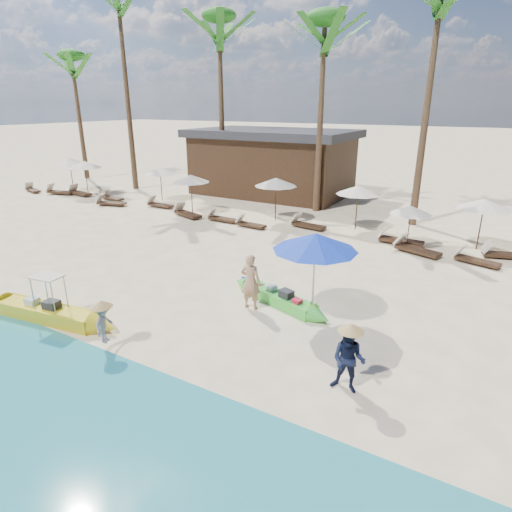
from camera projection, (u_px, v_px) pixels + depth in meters
The scene contains 36 objects.
ground at pixel (231, 330), 11.92m from camera, with size 240.00×240.00×0.00m, color #FCE1BA.
wet_sand_strip at pixel (82, 447), 7.85m from camera, with size 240.00×4.50×0.01m, color tan.
green_canoe at pixel (278, 298), 13.41m from camera, with size 4.41×1.65×0.58m.
yellow_canoe at pixel (47, 312), 12.41m from camera, with size 5.42×1.17×1.41m.
tourist at pixel (251, 282), 12.91m from camera, with size 0.64×0.42×1.75m, color tan.
vendor_green at pixel (349, 360), 9.16m from camera, with size 0.74×0.58×1.53m, color #121833.
vendor_yellow at pixel (104, 323), 10.81m from camera, with size 0.68×0.39×1.05m, color gray.
blue_umbrella at pixel (315, 242), 11.83m from camera, with size 2.40×2.40×2.59m.
resort_parasol_0 at pixel (70, 161), 30.02m from camera, with size 2.27×2.27×2.34m.
lounger_0_left at pixel (32, 189), 30.34m from camera, with size 1.79×0.95×0.58m.
lounger_0_right at pixel (59, 191), 29.50m from camera, with size 2.07×1.08×0.67m.
resort_parasol_1 at pixel (84, 164), 28.61m from camera, with size 2.25×2.25×2.31m.
lounger_1_left at pixel (79, 192), 29.18m from camera, with size 2.01×0.84×0.66m.
lounger_1_right at pixel (112, 197), 27.75m from camera, with size 1.76×0.70×0.58m.
resort_parasol_2 at pixel (160, 171), 27.07m from camera, with size 2.05×2.05×2.11m.
lounger_2_left at pixel (110, 202), 26.28m from camera, with size 1.94×1.10×0.63m.
resort_parasol_3 at pixel (191, 179), 23.97m from camera, with size 2.12×2.12×2.18m.
lounger_3_left at pixel (159, 204), 25.86m from camera, with size 1.75×0.55×0.59m.
lounger_3_right at pixel (186, 213), 23.73m from camera, with size 2.06×1.18×0.67m.
resort_parasol_4 at pixel (276, 182), 22.31m from camera, with size 2.24×2.24×2.30m.
lounger_4_left at pixel (221, 218), 22.77m from camera, with size 1.74×0.57×0.59m.
lounger_4_right at pixel (249, 224), 21.72m from camera, with size 1.66×0.61×0.55m.
resort_parasol_5 at pixel (358, 190), 20.72m from camera, with size 2.14×2.14×2.20m.
lounger_5_left at pixel (306, 224), 21.56m from camera, with size 1.90×0.83×0.62m.
resort_parasol_6 at pixel (411, 210), 18.20m from camera, with size 1.79×1.79×1.84m.
lounger_6_left at pixel (398, 239), 19.12m from camera, with size 2.00×0.66×0.67m.
lounger_6_right at pixel (415, 248), 17.93m from camera, with size 2.05×1.21×0.66m.
resort_parasol_7 at pixel (484, 204), 17.81m from camera, with size 2.15×2.15×2.21m.
lounger_7_left at pixel (502, 253), 17.37m from camera, with size 1.90×1.09×0.62m.
lounger_7_right at pixel (474, 259), 16.77m from camera, with size 1.78×0.96×0.58m.
palm_0 at pixel (74, 74), 33.40m from camera, with size 2.08×2.08×9.90m.
palm_1 at pixel (120, 24), 28.02m from camera, with size 2.08×2.08×13.60m.
palm_2 at pixel (220, 47), 26.03m from camera, with size 2.08×2.08×11.33m.
palm_3 at pixel (324, 50), 22.25m from camera, with size 2.08×2.08×10.52m.
palm_4 at pixel (438, 20), 19.15m from camera, with size 2.08×2.08×11.70m.
pavilion_west at pixel (272, 162), 29.22m from camera, with size 10.80×6.60×4.30m.
Camera 1 is at (5.87, -8.77, 5.96)m, focal length 30.00 mm.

